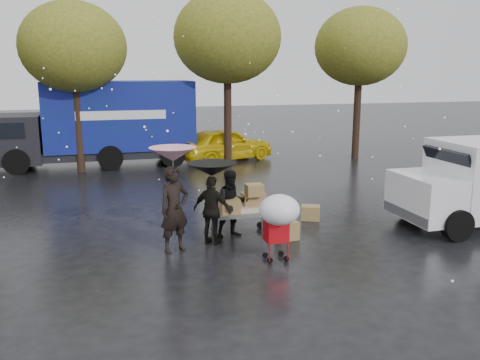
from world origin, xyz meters
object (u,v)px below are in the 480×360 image
object	(u,v)px
vendor_cart	(244,205)
yellow_taxi	(225,144)
person_black	(212,210)
blue_truck	(100,124)
shopping_cart	(279,213)
person_pink	(174,209)

from	to	relation	value
vendor_cart	yellow_taxi	size ratio (longest dim) A/B	0.35
person_black	blue_truck	size ratio (longest dim) A/B	0.19
shopping_cart	yellow_taxi	bearing A→B (deg)	81.41
shopping_cart	blue_truck	world-z (taller)	blue_truck
shopping_cart	yellow_taxi	world-z (taller)	yellow_taxi
person_black	yellow_taxi	world-z (taller)	person_black
vendor_cart	blue_truck	size ratio (longest dim) A/B	0.18
vendor_cart	person_pink	bearing A→B (deg)	-157.29
blue_truck	yellow_taxi	distance (m)	5.39
yellow_taxi	vendor_cart	bearing A→B (deg)	151.01
vendor_cart	shopping_cart	bearing A→B (deg)	-85.13
yellow_taxi	blue_truck	bearing A→B (deg)	69.68
vendor_cart	yellow_taxi	world-z (taller)	yellow_taxi
vendor_cart	shopping_cart	world-z (taller)	shopping_cart
person_pink	yellow_taxi	bearing A→B (deg)	48.50
person_pink	person_black	xyz separation A→B (m)	(0.90, 0.24, -0.15)
person_pink	blue_truck	bearing A→B (deg)	75.29
shopping_cart	blue_truck	xyz separation A→B (m)	(-3.45, 12.42, 0.69)
shopping_cart	yellow_taxi	distance (m)	12.33
person_pink	shopping_cart	distance (m)	2.35
person_black	yellow_taxi	distance (m)	11.07
vendor_cart	blue_truck	xyz separation A→B (m)	(-3.28, 10.40, 1.03)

